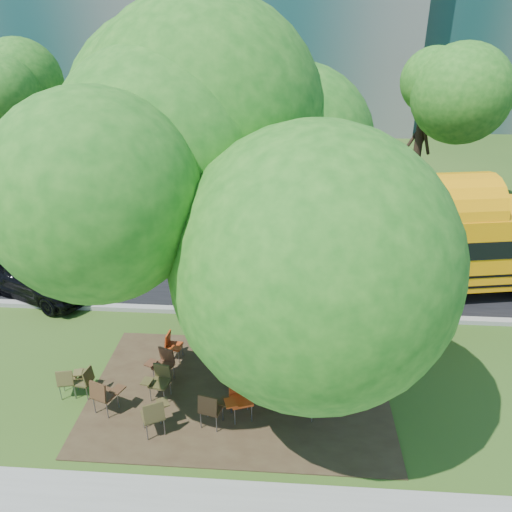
# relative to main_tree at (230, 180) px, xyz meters

# --- Properties ---
(ground) EXTENTS (160.00, 160.00, 0.00)m
(ground) POSITION_rel_main_tree_xyz_m (-0.83, -0.05, -5.07)
(ground) COLOR #294916
(ground) RESTS_ON ground
(dirt_patch) EXTENTS (7.00, 4.50, 0.03)m
(dirt_patch) POSITION_rel_main_tree_xyz_m (0.17, -0.55, -5.05)
(dirt_patch) COLOR #382819
(dirt_patch) RESTS_ON ground
(asphalt_road) EXTENTS (80.00, 8.00, 0.04)m
(asphalt_road) POSITION_rel_main_tree_xyz_m (-0.83, 6.95, -5.05)
(asphalt_road) COLOR black
(asphalt_road) RESTS_ON ground
(kerb_near) EXTENTS (80.00, 0.25, 0.14)m
(kerb_near) POSITION_rel_main_tree_xyz_m (-0.83, 2.95, -5.00)
(kerb_near) COLOR gray
(kerb_near) RESTS_ON ground
(kerb_far) EXTENTS (80.00, 0.25, 0.14)m
(kerb_far) POSITION_rel_main_tree_xyz_m (-0.83, 11.05, -5.00)
(kerb_far) COLOR gray
(kerb_far) RESTS_ON ground
(bg_tree_2) EXTENTS (4.80, 4.80, 6.62)m
(bg_tree_2) POSITION_rel_main_tree_xyz_m (-5.83, 15.95, -0.86)
(bg_tree_2) COLOR black
(bg_tree_2) RESTS_ON ground
(bg_tree_3) EXTENTS (5.60, 5.60, 7.84)m
(bg_tree_3) POSITION_rel_main_tree_xyz_m (7.17, 13.95, -0.04)
(bg_tree_3) COLOR black
(bg_tree_3) RESTS_ON ground
(main_tree) EXTENTS (7.20, 7.20, 8.68)m
(main_tree) POSITION_rel_main_tree_xyz_m (0.00, 0.00, 0.00)
(main_tree) COLOR black
(main_tree) RESTS_ON ground
(school_bus) EXTENTS (11.77, 4.39, 2.82)m
(school_bus) POSITION_rel_main_tree_xyz_m (6.09, 4.84, -3.44)
(school_bus) COLOR orange
(school_bus) RESTS_ON ground
(chair_0) EXTENTS (0.54, 0.56, 0.81)m
(chair_0) POSITION_rel_main_tree_xyz_m (-3.79, -0.92, -4.57)
(chair_0) COLOR brown
(chair_0) RESTS_ON ground
(chair_1) EXTENTS (0.74, 0.59, 0.93)m
(chair_1) POSITION_rel_main_tree_xyz_m (-2.75, -1.41, -4.49)
(chair_1) COLOR #472C19
(chair_1) RESTS_ON ground
(chair_2) EXTENTS (0.63, 0.76, 0.94)m
(chair_2) POSITION_rel_main_tree_xyz_m (-1.47, -1.95, -4.49)
(chair_2) COLOR #443A1D
(chair_2) RESTS_ON ground
(chair_3) EXTENTS (0.65, 0.51, 0.88)m
(chair_3) POSITION_rel_main_tree_xyz_m (-1.65, -0.80, -4.53)
(chair_3) COLOR #423D1D
(chair_3) RESTS_ON ground
(chair_4) EXTENTS (0.71, 0.55, 0.93)m
(chair_4) POSITION_rel_main_tree_xyz_m (-0.31, -1.67, -4.49)
(chair_4) COLOR #472D19
(chair_4) RESTS_ON ground
(chair_5) EXTENTS (0.66, 0.73, 0.97)m
(chair_5) POSITION_rel_main_tree_xyz_m (0.25, -1.30, -4.47)
(chair_5) COLOR #D44416
(chair_5) RESTS_ON ground
(chair_6) EXTENTS (0.58, 0.62, 0.95)m
(chair_6) POSITION_rel_main_tree_xyz_m (1.50, -0.82, -4.48)
(chair_6) COLOR #48421F
(chair_6) RESTS_ON ground
(chair_7) EXTENTS (0.80, 0.64, 0.94)m
(chair_7) POSITION_rel_main_tree_xyz_m (1.82, -1.18, -4.49)
(chair_7) COLOR #442918
(chair_7) RESTS_ON ground
(chair_8) EXTENTS (0.46, 0.57, 0.78)m
(chair_8) POSITION_rel_main_tree_xyz_m (-3.40, -0.85, -4.58)
(chair_8) COLOR #463E1E
(chair_8) RESTS_ON ground
(chair_9) EXTENTS (0.70, 0.55, 0.88)m
(chair_9) POSITION_rel_main_tree_xyz_m (-1.71, -0.19, -4.53)
(chair_9) COLOR #4D2C1B
(chair_9) RESTS_ON ground
(chair_10) EXTENTS (0.47, 0.56, 0.80)m
(chair_10) POSITION_rel_main_tree_xyz_m (-1.68, 0.63, -4.57)
(chair_10) COLOR #A93612
(chair_10) RESTS_ON ground
(chair_11) EXTENTS (0.53, 0.62, 0.79)m
(chair_11) POSITION_rel_main_tree_xyz_m (0.48, -0.12, -4.58)
(chair_11) COLOR #453D1E
(chair_11) RESTS_ON ground
(black_car) EXTENTS (4.78, 3.42, 1.51)m
(black_car) POSITION_rel_main_tree_xyz_m (-6.82, 3.75, -4.31)
(black_car) COLOR black
(black_car) RESTS_ON ground
(bg_car_red) EXTENTS (5.48, 2.83, 1.48)m
(bg_car_red) POSITION_rel_main_tree_xyz_m (-7.00, 8.92, -4.33)
(bg_car_red) COLOR #540E13
(bg_car_red) RESTS_ON ground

